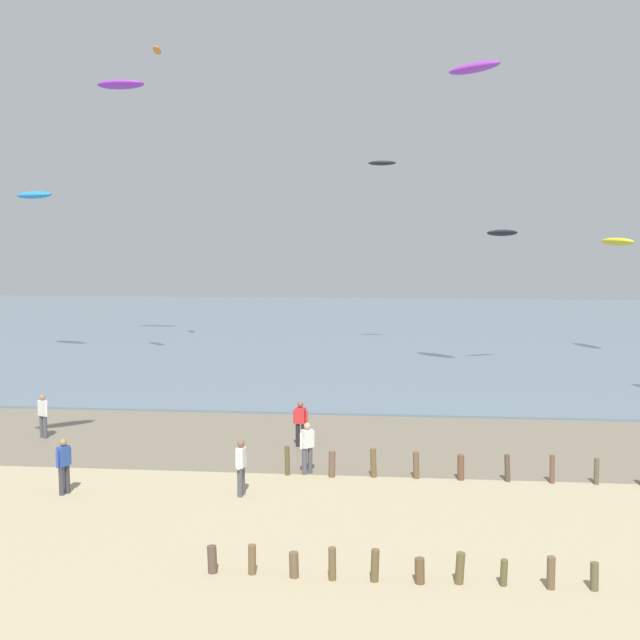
# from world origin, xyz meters

# --- Properties ---
(wet_sand_strip) EXTENTS (120.00, 8.90, 0.01)m
(wet_sand_strip) POSITION_xyz_m (0.00, 22.78, 0.00)
(wet_sand_strip) COLOR #7A6D59
(wet_sand_strip) RESTS_ON ground
(sea) EXTENTS (160.00, 70.00, 0.10)m
(sea) POSITION_xyz_m (0.00, 62.22, 0.05)
(sea) COLOR slate
(sea) RESTS_ON ground
(groyne_mid) EXTENTS (8.76, 0.35, 0.77)m
(groyne_mid) POSITION_xyz_m (1.51, 10.42, 0.33)
(groyne_mid) COLOR brown
(groyne_mid) RESTS_ON ground
(groyne_far) EXTENTS (19.84, 0.36, 1.10)m
(groyne_far) POSITION_xyz_m (7.99, 18.21, 0.46)
(groyne_far) COLOR brown
(groyne_far) RESTS_ON ground
(person_nearest_camera) EXTENTS (0.35, 0.53, 1.71)m
(person_nearest_camera) POSITION_xyz_m (-8.31, 15.63, 0.92)
(person_nearest_camera) COLOR #383842
(person_nearest_camera) RESTS_ON ground
(person_mid_beach) EXTENTS (0.56, 0.30, 1.71)m
(person_mid_beach) POSITION_xyz_m (-1.88, 21.81, 0.92)
(person_mid_beach) COLOR #232328
(person_mid_beach) RESTS_ON ground
(person_by_waterline) EXTENTS (0.50, 0.38, 1.71)m
(person_by_waterline) POSITION_xyz_m (-11.98, 22.15, 0.92)
(person_by_waterline) COLOR #4C4C56
(person_by_waterline) RESTS_ON ground
(person_left_flank) EXTENTS (0.45, 0.40, 1.71)m
(person_left_flank) POSITION_xyz_m (-1.25, 18.43, 0.92)
(person_left_flank) COLOR #4C4C56
(person_left_flank) RESTS_ON ground
(person_right_flank) EXTENTS (0.27, 0.57, 1.71)m
(person_right_flank) POSITION_xyz_m (-2.96, 16.01, 0.92)
(person_right_flank) COLOR #4C4C56
(person_right_flank) RESTS_ON ground
(kite_aloft_0) EXTENTS (2.05, 1.27, 0.54)m
(kite_aloft_0) POSITION_xyz_m (7.73, 40.57, 8.09)
(kite_aloft_0) COLOR black
(kite_aloft_4) EXTENTS (3.20, 2.14, 0.55)m
(kite_aloft_4) POSITION_xyz_m (-21.79, 42.75, 10.57)
(kite_aloft_4) COLOR #2384D1
(kite_aloft_7) EXTENTS (2.17, 3.30, 0.68)m
(kite_aloft_7) POSITION_xyz_m (15.80, 46.33, 7.56)
(kite_aloft_7) COLOR yellow
(kite_aloft_8) EXTENTS (3.55, 1.40, 0.82)m
(kite_aloft_8) POSITION_xyz_m (-18.08, 49.10, 18.69)
(kite_aloft_8) COLOR purple
(kite_aloft_10) EXTENTS (1.93, 0.74, 0.39)m
(kite_aloft_10) POSITION_xyz_m (0.52, 48.21, 12.92)
(kite_aloft_10) COLOR black
(kite_aloft_11) EXTENTS (1.15, 1.92, 0.51)m
(kite_aloft_11) POSITION_xyz_m (-13.94, 44.36, 19.84)
(kite_aloft_11) COLOR orange
(kite_aloft_12) EXTENTS (3.03, 2.96, 0.62)m
(kite_aloft_12) POSITION_xyz_m (5.40, 34.87, 16.34)
(kite_aloft_12) COLOR purple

